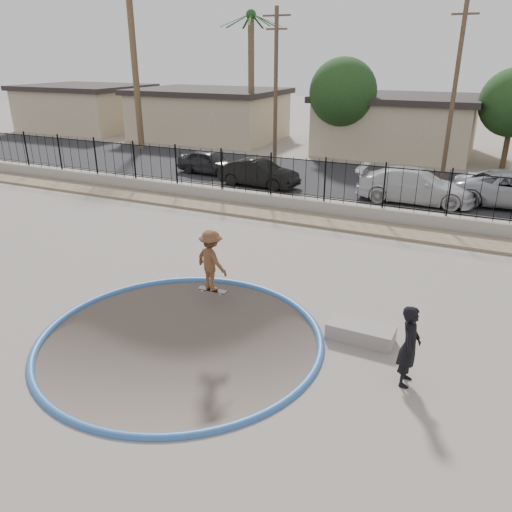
{
  "coord_description": "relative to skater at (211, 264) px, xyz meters",
  "views": [
    {
      "loc": [
        6.14,
        -9.8,
        6.5
      ],
      "look_at": [
        0.64,
        2.0,
        1.2
      ],
      "focal_mm": 35.0,
      "sensor_mm": 36.0,
      "label": 1
    }
  ],
  "objects": [
    {
      "name": "house_west_far",
      "position": [
        -27.41,
        24.9,
        1.07
      ],
      "size": [
        10.6,
        8.6,
        3.9
      ],
      "color": "tan",
      "rests_on": "ground"
    },
    {
      "name": "utility_pole_left",
      "position": [
        -5.41,
        17.4,
        3.8
      ],
      "size": [
        1.7,
        0.24,
        9.0
      ],
      "color": "#473323",
      "rests_on": "ground"
    },
    {
      "name": "ground",
      "position": [
        0.59,
        10.4,
        -2.0
      ],
      "size": [
        120.0,
        120.0,
        2.2
      ],
      "primitive_type": "cube",
      "color": "slate",
      "rests_on": "ground"
    },
    {
      "name": "retaining_wall",
      "position": [
        0.59,
        8.7,
        -0.6
      ],
      "size": [
        42.0,
        0.45,
        0.6
      ],
      "primitive_type": "cube",
      "color": "gray",
      "rests_on": "ground"
    },
    {
      "name": "house_west",
      "position": [
        -14.41,
        24.9,
        1.07
      ],
      "size": [
        11.6,
        8.6,
        3.9
      ],
      "color": "tan",
      "rests_on": "ground"
    },
    {
      "name": "skater",
      "position": [
        0.0,
        0.0,
        0.0
      ],
      "size": [
        1.33,
        1.04,
        1.81
      ],
      "primitive_type": "imported",
      "rotation": [
        0.0,
        0.0,
        2.78
      ],
      "color": "brown",
      "rests_on": "ground"
    },
    {
      "name": "car_a",
      "position": [
        -7.78,
        13.4,
        -0.2
      ],
      "size": [
        4.04,
        1.92,
        1.33
      ],
      "primitive_type": "imported",
      "rotation": [
        0.0,
        0.0,
        1.48
      ],
      "color": "black",
      "rests_on": "street"
    },
    {
      "name": "car_c",
      "position": [
        3.86,
        12.3,
        -0.09
      ],
      "size": [
        5.39,
        2.28,
        1.55
      ],
      "primitive_type": "imported",
      "rotation": [
        0.0,
        0.0,
        1.59
      ],
      "color": "silver",
      "rests_on": "street"
    },
    {
      "name": "street_tree_left",
      "position": [
        -2.41,
        21.4,
        3.28
      ],
      "size": [
        4.32,
        4.32,
        6.36
      ],
      "color": "#473323",
      "rests_on": "ground"
    },
    {
      "name": "coping_ring",
      "position": [
        0.59,
        -2.6,
        -0.9
      ],
      "size": [
        7.04,
        7.04,
        0.2
      ],
      "primitive_type": "torus",
      "color": "#2E5A97",
      "rests_on": "ground"
    },
    {
      "name": "house_center",
      "position": [
        0.59,
        24.9,
        1.07
      ],
      "size": [
        10.6,
        8.6,
        3.9
      ],
      "color": "tan",
      "rests_on": "ground"
    },
    {
      "name": "utility_pole_mid",
      "position": [
        4.59,
        17.4,
        4.05
      ],
      "size": [
        1.7,
        0.24,
        9.5
      ],
      "color": "#473323",
      "rests_on": "ground"
    },
    {
      "name": "fence",
      "position": [
        0.59,
        8.7,
        0.6
      ],
      "size": [
        40.0,
        0.04,
        1.8
      ],
      "color": "black",
      "rests_on": "retaining_wall"
    },
    {
      "name": "palm_left",
      "position": [
        -16.41,
        18.4,
        7.05
      ],
      "size": [
        2.3,
        2.3,
        11.3
      ],
      "color": "brown",
      "rests_on": "ground"
    },
    {
      "name": "rock_strip",
      "position": [
        0.59,
        7.6,
        -0.85
      ],
      "size": [
        42.0,
        1.6,
        0.11
      ],
      "primitive_type": "cube",
      "color": "#968162",
      "rests_on": "ground"
    },
    {
      "name": "concrete_ledge",
      "position": [
        4.59,
        -0.78,
        -0.7
      ],
      "size": [
        1.62,
        0.74,
        0.4
      ],
      "primitive_type": "cube",
      "rotation": [
        0.0,
        0.0,
        -0.03
      ],
      "color": "gray",
      "rests_on": "ground"
    },
    {
      "name": "palm_mid",
      "position": [
        -9.41,
        22.4,
        5.78
      ],
      "size": [
        2.3,
        2.3,
        9.3
      ],
      "color": "brown",
      "rests_on": "ground"
    },
    {
      "name": "car_b",
      "position": [
        -3.96,
        11.87,
        -0.18
      ],
      "size": [
        4.31,
        1.77,
        1.39
      ],
      "primitive_type": "imported",
      "rotation": [
        0.0,
        0.0,
        1.5
      ],
      "color": "black",
      "rests_on": "street"
    },
    {
      "name": "videographer",
      "position": [
        5.87,
        -2.06,
        -0.0
      ],
      "size": [
        0.45,
        0.67,
        1.81
      ],
      "primitive_type": "imported",
      "rotation": [
        0.0,
        0.0,
        1.59
      ],
      "color": "black",
      "rests_on": "ground"
    },
    {
      "name": "bowl_pit",
      "position": [
        0.59,
        -2.6,
        -0.9
      ],
      "size": [
        6.84,
        6.84,
        1.8
      ],
      "primitive_type": null,
      "color": "#52473F",
      "rests_on": "ground"
    },
    {
      "name": "skateboard",
      "position": [
        0.0,
        -0.0,
        -0.84
      ],
      "size": [
        0.9,
        0.25,
        0.08
      ],
      "rotation": [
        0.0,
        0.0,
        0.03
      ],
      "color": "black",
      "rests_on": "ground"
    },
    {
      "name": "street",
      "position": [
        0.59,
        15.4,
        -0.89
      ],
      "size": [
        90.0,
        8.0,
        0.04
      ],
      "primitive_type": "cube",
      "color": "black",
      "rests_on": "ground"
    }
  ]
}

